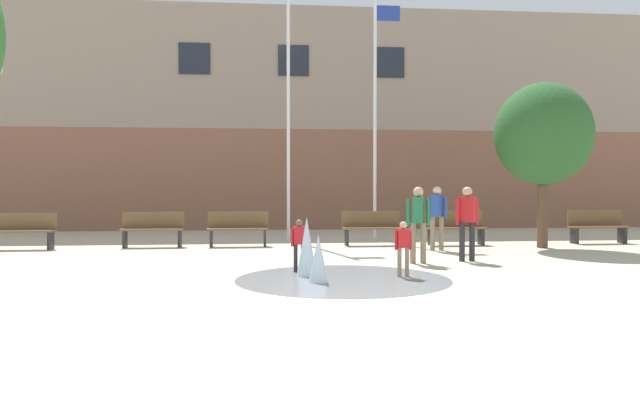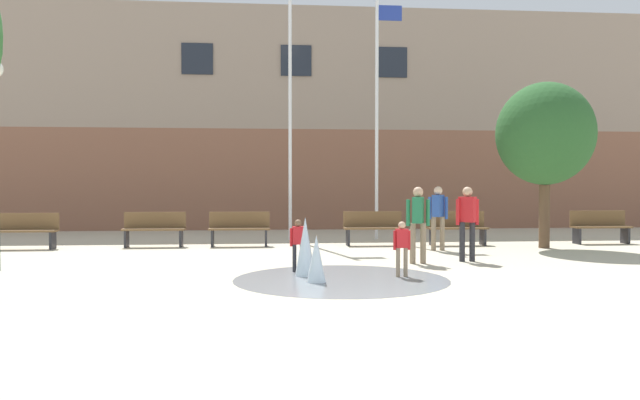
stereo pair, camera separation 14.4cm
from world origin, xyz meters
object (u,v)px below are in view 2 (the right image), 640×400
object	(u,v)px
park_bench_near_trashcan	(457,227)
child_with_pink_shirt	(298,241)
flagpole_right	(378,108)
park_bench_far_left	(25,230)
park_bench_under_left_flagpole	(154,229)
park_bench_under_right_flagpole	(373,227)
street_tree_near_building	(545,134)
adult_in_red	(418,219)
park_bench_far_right	(600,226)
adult_watching	(467,218)
adult_near_bench	(438,213)
park_bench_center	(239,228)
flagpole_left	(291,97)
child_in_fountain	(402,244)

from	to	relation	value
park_bench_near_trashcan	child_with_pink_shirt	distance (m)	6.59
child_with_pink_shirt	flagpole_right	world-z (taller)	flagpole_right
park_bench_far_left	park_bench_under_left_flagpole	xyz separation A→B (m)	(3.17, 0.27, 0.00)
park_bench_far_left	park_bench_under_right_flagpole	bearing A→B (deg)	1.16
child_with_pink_shirt	street_tree_near_building	distance (m)	7.96
child_with_pink_shirt	adult_in_red	bearing A→B (deg)	-161.04
park_bench_far_right	adult_watching	size ratio (longest dim) A/B	1.01
park_bench_under_right_flagpole	adult_near_bench	size ratio (longest dim) A/B	1.01
park_bench_far_left	park_bench_near_trashcan	xyz separation A→B (m)	(11.22, 0.00, 0.00)
park_bench_far_left	street_tree_near_building	world-z (taller)	street_tree_near_building
park_bench_center	flagpole_left	bearing A→B (deg)	50.96
child_with_pink_shirt	child_in_fountain	size ratio (longest dim) A/B	1.00
park_bench_center	adult_in_red	xyz separation A→B (m)	(3.82, -3.97, 0.45)
park_bench_under_right_flagpole	adult_in_red	size ratio (longest dim) A/B	1.01
adult_watching	flagpole_left	xyz separation A→B (m)	(-3.50, 5.51, 3.27)
flagpole_left	flagpole_right	world-z (taller)	flagpole_left
park_bench_far_left	adult_watching	size ratio (longest dim) A/B	1.01
adult_watching	flagpole_left	size ratio (longest dim) A/B	0.20
park_bench_center	park_bench_far_right	bearing A→B (deg)	-0.96
flagpole_left	park_bench_under_left_flagpole	bearing A→B (deg)	-154.44
child_with_pink_shirt	park_bench_far_right	bearing A→B (deg)	-153.70
park_bench_far_left	park_bench_under_left_flagpole	size ratio (longest dim) A/B	1.00
child_in_fountain	street_tree_near_building	distance (m)	7.05
park_bench_center	park_bench_near_trashcan	size ratio (longest dim) A/B	1.00
park_bench_under_left_flagpole	street_tree_near_building	xyz separation A→B (m)	(10.07, -1.20, 2.45)
park_bench_under_right_flagpole	park_bench_far_right	bearing A→B (deg)	-1.04
adult_near_bench	flagpole_right	bearing A→B (deg)	-126.66
park_bench_far_right	adult_in_red	bearing A→B (deg)	-148.08
adult_near_bench	adult_in_red	world-z (taller)	same
park_bench_under_right_flagpole	adult_watching	distance (m)	3.94
street_tree_near_building	flagpole_left	bearing A→B (deg)	155.19
park_bench_under_right_flagpole	park_bench_far_right	xyz separation A→B (m)	(6.34, -0.11, 0.00)
child_with_pink_shirt	adult_near_bench	bearing A→B (deg)	-139.43
child_in_fountain	flagpole_right	world-z (taller)	flagpole_right
street_tree_near_building	park_bench_far_right	bearing A→B (deg)	25.71
child_in_fountain	street_tree_near_building	xyz separation A→B (m)	(4.78, 4.62, 2.35)
park_bench_far_left	park_bench_center	distance (m)	5.39
park_bench_far_left	child_with_pink_shirt	bearing A→B (deg)	-35.47
park_bench_under_right_flagpole	park_bench_near_trashcan	size ratio (longest dim) A/B	1.00
adult_in_red	flagpole_left	size ratio (longest dim) A/B	0.20
child_with_pink_shirt	park_bench_under_left_flagpole	bearing A→B (deg)	-57.98
park_bench_center	park_bench_near_trashcan	xyz separation A→B (m)	(5.84, -0.23, 0.00)
park_bench_under_right_flagpole	park_bench_far_right	distance (m)	6.34
adult_near_bench	flagpole_left	size ratio (longest dim) A/B	0.20
adult_near_bench	street_tree_near_building	xyz separation A→B (m)	(2.90, 0.35, 2.00)
park_bench_center	park_bench_far_left	bearing A→B (deg)	-177.52
child_with_pink_shirt	adult_near_bench	world-z (taller)	adult_near_bench
park_bench_under_left_flagpole	adult_watching	xyz separation A→B (m)	(7.17, -3.76, 0.45)
adult_near_bench	child_in_fountain	bearing A→B (deg)	14.34
child_with_pink_shirt	adult_watching	xyz separation A→B (m)	(3.68, 1.26, 0.35)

